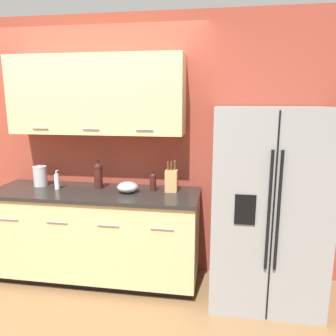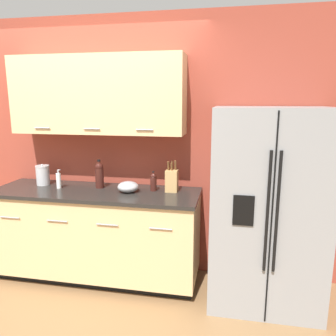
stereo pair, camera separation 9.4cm
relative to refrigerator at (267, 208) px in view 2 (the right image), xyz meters
The scene contains 10 objects.
ground_plane 2.14m from the refrigerator, 157.46° to the right, with size 14.00×14.00×0.00m, color olive.
wall_back 1.88m from the refrigerator, 168.59° to the left, with size 10.00×0.39×2.60m.
counter_unit 1.66m from the refrigerator, behind, with size 2.03×0.64×0.92m.
refrigerator is the anchor object (origin of this frame).
knife_block 0.90m from the refrigerator, 169.83° to the left, with size 0.11×0.10×0.30m.
wine_bottle 1.62m from the refrigerator, behind, with size 0.08×0.08×0.29m.
soap_dispenser 2.00m from the refrigerator, behind, with size 0.05×0.04×0.19m.
oil_bottle 1.07m from the refrigerator, behind, with size 0.06×0.06×0.19m.
steel_canister 2.23m from the refrigerator, behind, with size 0.14×0.14×0.22m.
mixing_bowl 1.28m from the refrigerator, behind, with size 0.20×0.20×0.10m.
Camera 2 is at (1.49, -2.08, 1.78)m, focal length 35.00 mm.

